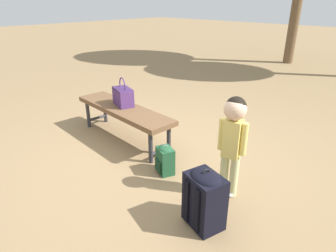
% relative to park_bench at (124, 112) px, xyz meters
% --- Properties ---
extents(ground_plane, '(40.00, 40.00, 0.00)m').
position_rel_park_bench_xyz_m(ground_plane, '(0.66, 0.01, -0.39)').
color(ground_plane, '#8C704C').
rests_on(ground_plane, ground).
extents(park_bench, '(1.62, 0.49, 0.45)m').
position_rel_park_bench_xyz_m(park_bench, '(0.00, 0.00, 0.00)').
color(park_bench, brown).
rests_on(park_bench, ground).
extents(handbag, '(0.36, 0.27, 0.37)m').
position_rel_park_bench_xyz_m(handbag, '(-0.07, 0.06, 0.18)').
color(handbag, '#4C2D66').
rests_on(handbag, park_bench).
extents(child_standing, '(0.26, 0.20, 0.97)m').
position_rel_park_bench_xyz_m(child_standing, '(1.64, -0.07, 0.26)').
color(child_standing, '#CCCC8C').
rests_on(child_standing, ground).
extents(backpack_large, '(0.36, 0.33, 0.53)m').
position_rel_park_bench_xyz_m(backpack_large, '(1.73, -0.56, -0.13)').
color(backpack_large, black).
rests_on(backpack_large, ground).
extents(backpack_small, '(0.24, 0.22, 0.33)m').
position_rel_park_bench_xyz_m(backpack_small, '(0.95, -0.22, -0.23)').
color(backpack_small, '#1E4C2D').
rests_on(backpack_small, ground).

